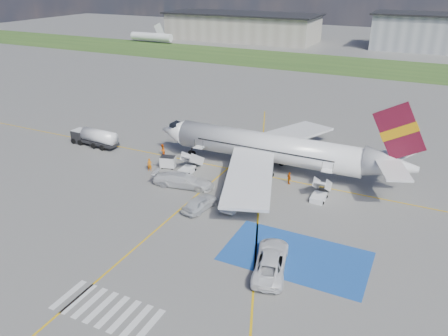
# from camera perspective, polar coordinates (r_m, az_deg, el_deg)

# --- Properties ---
(ground) EXTENTS (400.00, 400.00, 0.00)m
(ground) POSITION_cam_1_polar(r_m,az_deg,el_deg) (50.33, -0.23, -6.14)
(ground) COLOR #60605E
(ground) RESTS_ON ground
(grass_strip) EXTENTS (400.00, 30.00, 0.01)m
(grass_strip) POSITION_cam_1_polar(r_m,az_deg,el_deg) (137.70, 17.90, 12.46)
(grass_strip) COLOR #2D4C1E
(grass_strip) RESTS_ON ground
(taxiway_line_main) EXTENTS (120.00, 0.20, 0.01)m
(taxiway_line_main) POSITION_cam_1_polar(r_m,az_deg,el_deg) (60.10, 4.82, -0.90)
(taxiway_line_main) COLOR gold
(taxiway_line_main) RESTS_ON ground
(taxiway_line_cross) EXTENTS (0.20, 60.00, 0.01)m
(taxiway_line_cross) POSITION_cam_1_polar(r_m,az_deg,el_deg) (45.50, -11.69, -10.34)
(taxiway_line_cross) COLOR gold
(taxiway_line_cross) RESTS_ON ground
(taxiway_line_diag) EXTENTS (20.71, 56.45, 0.01)m
(taxiway_line_diag) POSITION_cam_1_polar(r_m,az_deg,el_deg) (60.10, 4.82, -0.90)
(taxiway_line_diag) COLOR gold
(taxiway_line_diag) RESTS_ON ground
(staging_box) EXTENTS (14.00, 8.00, 0.01)m
(staging_box) POSITION_cam_1_polar(r_m,az_deg,el_deg) (44.20, 9.35, -11.28)
(staging_box) COLOR #19489B
(staging_box) RESTS_ON ground
(crosswalk) EXTENTS (9.00, 4.00, 0.01)m
(crosswalk) POSITION_cam_1_polar(r_m,az_deg,el_deg) (39.07, -15.07, -17.42)
(crosswalk) COLOR silver
(crosswalk) RESTS_ON ground
(terminal_west) EXTENTS (60.00, 22.00, 10.00)m
(terminal_west) POSITION_cam_1_polar(r_m,az_deg,el_deg) (185.65, 2.33, 17.90)
(terminal_west) COLOR gray
(terminal_west) RESTS_ON ground
(terminal_centre) EXTENTS (48.00, 18.00, 12.00)m
(terminal_centre) POSITION_cam_1_polar(r_m,az_deg,el_deg) (175.05, 27.07, 15.36)
(terminal_centre) COLOR gray
(terminal_centre) RESTS_ON ground
(airliner) EXTENTS (36.81, 32.95, 11.92)m
(airliner) POSITION_cam_1_polar(r_m,az_deg,el_deg) (60.03, 6.97, 2.50)
(airliner) COLOR silver
(airliner) RESTS_ON ground
(airstairs_fwd) EXTENTS (1.90, 5.20, 3.60)m
(airstairs_fwd) POSITION_cam_1_polar(r_m,az_deg,el_deg) (60.91, -4.65, 0.10)
(airstairs_fwd) COLOR silver
(airstairs_fwd) RESTS_ON ground
(airstairs_aft) EXTENTS (1.90, 5.20, 3.60)m
(airstairs_aft) POSITION_cam_1_polar(r_m,az_deg,el_deg) (54.70, 12.37, -3.37)
(airstairs_aft) COLOR silver
(airstairs_aft) RESTS_ON ground
(fuel_tanker) EXTENTS (8.48, 2.76, 2.85)m
(fuel_tanker) POSITION_cam_1_polar(r_m,az_deg,el_deg) (72.54, -16.52, 3.68)
(fuel_tanker) COLOR black
(fuel_tanker) RESTS_ON ground
(gpu_cart) EXTENTS (2.36, 1.83, 1.75)m
(gpu_cart) POSITION_cam_1_polar(r_m,az_deg,el_deg) (62.30, -7.33, 0.71)
(gpu_cart) COLOR silver
(gpu_cart) RESTS_ON ground
(car_silver_a) EXTENTS (2.82, 5.30, 1.71)m
(car_silver_a) POSITION_cam_1_polar(r_m,az_deg,el_deg) (51.08, -3.16, -4.58)
(car_silver_a) COLOR silver
(car_silver_a) RESTS_ON ground
(car_silver_b) EXTENTS (1.64, 4.63, 1.52)m
(car_silver_b) POSITION_cam_1_polar(r_m,az_deg,el_deg) (51.46, 1.32, -4.44)
(car_silver_b) COLOR silver
(car_silver_b) RESTS_ON ground
(van_white_a) EXTENTS (4.19, 6.61, 2.29)m
(van_white_a) POSITION_cam_1_polar(r_m,az_deg,el_deg) (41.64, 6.16, -11.63)
(van_white_a) COLOR white
(van_white_a) RESTS_ON ground
(van_white_b) EXTENTS (6.35, 3.41, 2.36)m
(van_white_b) POSITION_cam_1_polar(r_m,az_deg,el_deg) (56.45, -5.36, -1.34)
(van_white_b) COLOR silver
(van_white_b) RESTS_ON ground
(crew_fwd) EXTENTS (0.78, 0.66, 1.83)m
(crew_fwd) POSITION_cam_1_polar(r_m,az_deg,el_deg) (61.61, -9.70, 0.41)
(crew_fwd) COLOR orange
(crew_fwd) RESTS_ON ground
(crew_nose) EXTENTS (0.90, 1.06, 1.90)m
(crew_nose) POSITION_cam_1_polar(r_m,az_deg,el_deg) (66.36, -8.05, 2.33)
(crew_nose) COLOR orange
(crew_nose) RESTS_ON ground
(crew_aft) EXTENTS (0.97, 0.99, 1.67)m
(crew_aft) POSITION_cam_1_polar(r_m,az_deg,el_deg) (57.62, 8.51, -1.33)
(crew_aft) COLOR #DD610B
(crew_aft) RESTS_ON ground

